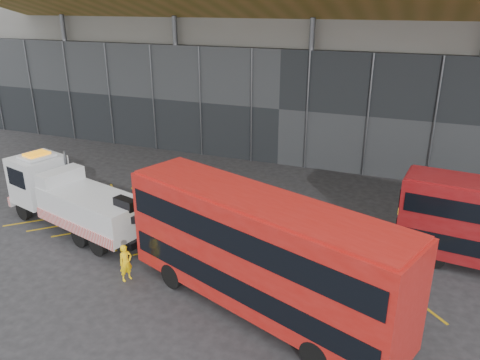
% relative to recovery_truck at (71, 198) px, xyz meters
% --- Properties ---
extents(ground_plane, '(120.00, 120.00, 0.00)m').
position_rel_recovery_truck_xyz_m(ground_plane, '(4.69, 2.26, -1.67)').
color(ground_plane, '#242426').
extents(road_markings, '(21.56, 7.16, 0.01)m').
position_rel_recovery_truck_xyz_m(road_markings, '(7.09, 2.26, -1.67)').
color(road_markings, gold).
rests_on(road_markings, ground_plane).
extents(construction_building, '(55.00, 23.97, 18.00)m').
position_rel_recovery_truck_xyz_m(construction_building, '(6.61, 20.65, 7.30)').
color(construction_building, gray).
rests_on(construction_building, ground_plane).
extents(recovery_truck, '(10.36, 4.69, 3.62)m').
position_rel_recovery_truck_xyz_m(recovery_truck, '(0.00, 0.00, 0.00)').
color(recovery_truck, black).
rests_on(recovery_truck, ground_plane).
extents(bus_towed, '(11.53, 6.33, 4.62)m').
position_rel_recovery_truck_xyz_m(bus_towed, '(11.12, -2.97, 0.89)').
color(bus_towed, '#AD140F').
rests_on(bus_towed, ground_plane).
extents(worker, '(0.58, 0.69, 1.61)m').
position_rel_recovery_truck_xyz_m(worker, '(5.29, -3.08, -0.87)').
color(worker, yellow).
rests_on(worker, ground_plane).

